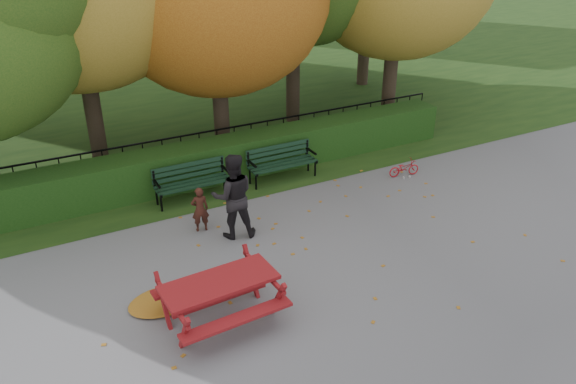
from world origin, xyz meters
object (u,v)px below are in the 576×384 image
bench_left (192,179)px  picnic_table (220,290)px  child (200,209)px  bicycle (404,168)px  adult (233,196)px  bench_right (281,160)px

bench_left → picnic_table: picnic_table is taller
bench_left → child: bearing=-102.6°
bench_left → bicycle: bench_left is taller
picnic_table → bicycle: size_ratio=2.36×
picnic_table → adult: 2.81m
bench_right → picnic_table: (-3.48, -4.50, 0.11)m
bench_left → child: 1.54m
bench_right → bicycle: bearing=-25.1°
bench_right → bicycle: 3.22m
child → picnic_table: bearing=86.1°
child → bicycle: bearing=-168.5°
adult → bicycle: bearing=-157.4°
picnic_table → child: child is taller
adult → picnic_table: bearing=77.2°
picnic_table → child: (0.74, 3.00, -0.12)m
child → adult: bearing=146.6°
adult → bench_right: bearing=-121.9°
bench_right → bicycle: size_ratio=2.15×
bench_left → adult: (0.22, -2.04, 0.41)m
picnic_table → bench_right: bearing=49.4°
bicycle → adult: bearing=107.5°
picnic_table → bench_left: bearing=73.6°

